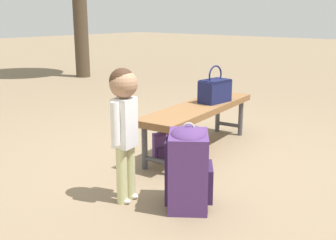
{
  "coord_description": "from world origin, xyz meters",
  "views": [
    {
      "loc": [
        2.72,
        2.21,
        1.3
      ],
      "look_at": [
        0.23,
        0.07,
        0.45
      ],
      "focal_mm": 43.87,
      "sensor_mm": 36.0,
      "label": 1
    }
  ],
  "objects_px": {
    "child_standing": "(124,114)",
    "backpack_large": "(188,165)",
    "park_bench": "(199,111)",
    "handbag": "(215,90)",
    "backpack_small": "(162,145)"
  },
  "relations": [
    {
      "from": "child_standing",
      "to": "backpack_large",
      "type": "bearing_deg",
      "value": 119.13
    },
    {
      "from": "park_bench",
      "to": "backpack_large",
      "type": "height_order",
      "value": "backpack_large"
    },
    {
      "from": "park_bench",
      "to": "handbag",
      "type": "bearing_deg",
      "value": 171.93
    },
    {
      "from": "park_bench",
      "to": "handbag",
      "type": "distance_m",
      "value": 0.29
    },
    {
      "from": "park_bench",
      "to": "backpack_small",
      "type": "bearing_deg",
      "value": -9.81
    },
    {
      "from": "handbag",
      "to": "backpack_large",
      "type": "xyz_separation_m",
      "value": [
        1.25,
        0.64,
        -0.28
      ]
    },
    {
      "from": "backpack_large",
      "to": "backpack_small",
      "type": "bearing_deg",
      "value": -127.82
    },
    {
      "from": "park_bench",
      "to": "backpack_small",
      "type": "xyz_separation_m",
      "value": [
        0.45,
        -0.08,
        -0.25
      ]
    },
    {
      "from": "handbag",
      "to": "backpack_small",
      "type": "bearing_deg",
      "value": -9.24
    },
    {
      "from": "backpack_small",
      "to": "child_standing",
      "type": "bearing_deg",
      "value": 24.08
    },
    {
      "from": "handbag",
      "to": "backpack_large",
      "type": "height_order",
      "value": "handbag"
    },
    {
      "from": "park_bench",
      "to": "backpack_large",
      "type": "xyz_separation_m",
      "value": [
        1.03,
        0.67,
        -0.09
      ]
    },
    {
      "from": "park_bench",
      "to": "child_standing",
      "type": "relative_size",
      "value": 1.72
    },
    {
      "from": "backpack_large",
      "to": "backpack_small",
      "type": "distance_m",
      "value": 0.96
    },
    {
      "from": "backpack_large",
      "to": "handbag",
      "type": "bearing_deg",
      "value": -152.79
    }
  ]
}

